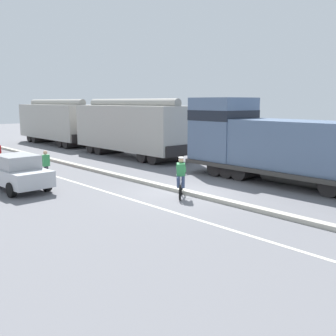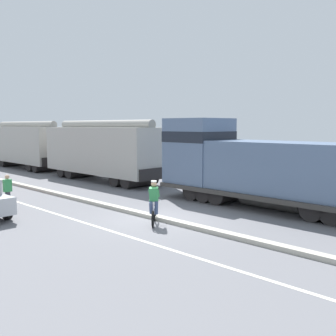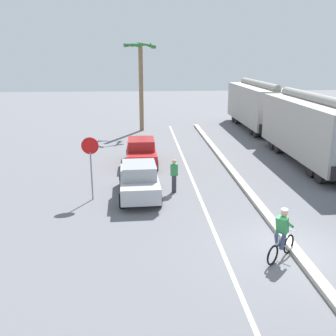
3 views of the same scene
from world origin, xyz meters
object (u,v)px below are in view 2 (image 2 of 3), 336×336
at_px(hopper_car_lead, 104,151).
at_px(pedestrian_by_cars, 8,192).
at_px(cyclist, 154,204).
at_px(locomotive, 257,169).
at_px(hopper_car_middle, 27,145).

relative_size(hopper_car_lead, pedestrian_by_cars, 6.54).
bearing_deg(cyclist, pedestrian_by_cars, 113.59).
xyz_separation_m(hopper_car_lead, pedestrian_by_cars, (-8.68, -4.65, -1.23)).
height_order(locomotive, hopper_car_lead, locomotive).
bearing_deg(hopper_car_lead, cyclist, -117.26).
relative_size(locomotive, cyclist, 6.77).
bearing_deg(hopper_car_lead, hopper_car_middle, 90.00).
distance_m(hopper_car_lead, cyclist, 12.72).
distance_m(hopper_car_lead, hopper_car_middle, 11.60).
bearing_deg(locomotive, hopper_car_lead, 90.00).
bearing_deg(locomotive, pedestrian_by_cars, 139.16).
bearing_deg(hopper_car_middle, locomotive, -90.00).
relative_size(locomotive, pedestrian_by_cars, 7.17).
distance_m(hopper_car_middle, pedestrian_by_cars, 18.47).
xyz_separation_m(locomotive, pedestrian_by_cars, (-8.68, 7.50, -0.95)).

